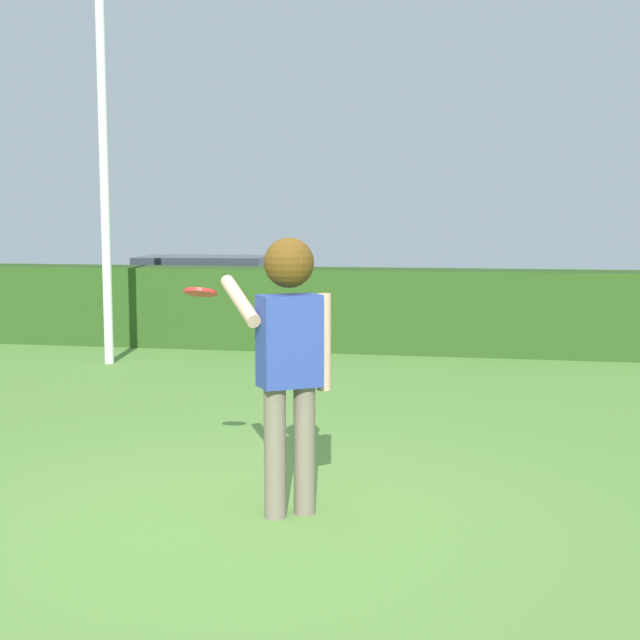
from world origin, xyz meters
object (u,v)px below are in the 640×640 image
Objects in this scene: lamppost at (102,81)px; parked_car_silver at (204,288)px; frisbee at (200,292)px; person at (289,343)px.

lamppost is 5.09m from parked_car_silver.
parked_car_silver is (-3.04, 9.07, -0.70)m from frisbee.
parked_car_silver is (-3.77, 9.53, -0.43)m from person.
parked_car_silver is (-0.08, 4.14, -2.96)m from lamppost.
lamppost reaches higher than frisbee.
lamppost is at bearing 121.01° from frisbee.
parked_car_silver is at bearing 91.05° from lamppost.
lamppost is (-2.97, 4.94, 2.26)m from frisbee.
lamppost is at bearing 124.47° from person.
person is 7.01m from lamppost.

